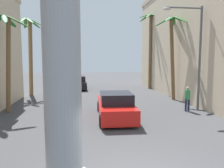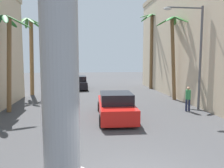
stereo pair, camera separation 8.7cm
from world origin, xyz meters
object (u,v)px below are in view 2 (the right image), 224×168
at_px(car_far, 78,83).
at_px(palm_tree_far_right, 151,43).
at_px(pedestrian_mid_right, 188,97).
at_px(street_lamp, 195,47).
at_px(neon_sign_pole, 58,1).
at_px(palm_tree_mid_right, 174,46).
at_px(palm_tree_mid_left, 7,46).
at_px(car_lead, 116,106).
at_px(palm_tree_far_left, 30,46).

bearing_deg(car_far, palm_tree_far_right, -5.02).
bearing_deg(pedestrian_mid_right, street_lamp, 37.73).
height_order(neon_sign_pole, palm_tree_far_right, neon_sign_pole).
bearing_deg(pedestrian_mid_right, neon_sign_pole, -130.33).
distance_m(car_far, palm_tree_mid_right, 12.32).
distance_m(palm_tree_far_right, palm_tree_mid_left, 16.60).
xyz_separation_m(car_far, palm_tree_mid_right, (8.32, -8.23, 3.87)).
distance_m(street_lamp, palm_tree_far_right, 11.45).
xyz_separation_m(car_lead, car_far, (-2.54, 13.59, 0.03)).
bearing_deg(palm_tree_mid_right, car_far, 135.31).
xyz_separation_m(car_far, palm_tree_mid_left, (-4.29, -11.05, 3.60)).
bearing_deg(street_lamp, palm_tree_far_left, 146.50).
distance_m(palm_tree_mid_left, palm_tree_far_left, 7.32).
xyz_separation_m(car_far, palm_tree_far_left, (-4.51, -3.75, 4.08)).
bearing_deg(palm_tree_far_left, car_far, 39.76).
distance_m(palm_tree_mid_left, palm_tree_mid_right, 12.92).
relative_size(car_lead, palm_tree_mid_left, 0.80).
bearing_deg(pedestrian_mid_right, palm_tree_far_left, 143.96).
xyz_separation_m(car_lead, palm_tree_far_left, (-7.05, 9.83, 4.12)).
xyz_separation_m(car_far, palm_tree_far_right, (8.69, -0.76, 4.70)).
xyz_separation_m(palm_tree_far_left, pedestrian_mid_right, (12.12, -8.82, -3.85)).
bearing_deg(street_lamp, neon_sign_pole, -131.01).
distance_m(palm_tree_far_right, pedestrian_mid_right, 12.67).
relative_size(neon_sign_pole, street_lamp, 1.50).
relative_size(neon_sign_pole, palm_tree_far_left, 1.40).
xyz_separation_m(street_lamp, palm_tree_far_left, (-12.67, 8.39, 0.52)).
bearing_deg(palm_tree_far_right, palm_tree_mid_right, -92.84).
bearing_deg(pedestrian_mid_right, car_lead, -168.69).
height_order(palm_tree_far_left, palm_tree_mid_right, palm_tree_far_left).
height_order(palm_tree_far_right, palm_tree_far_left, palm_tree_far_right).
relative_size(palm_tree_far_right, pedestrian_mid_right, 5.33).
relative_size(car_lead, palm_tree_mid_right, 0.72).
relative_size(street_lamp, pedestrian_mid_right, 4.22).
height_order(neon_sign_pole, palm_tree_mid_left, neon_sign_pole).
height_order(street_lamp, car_far, street_lamp).
xyz_separation_m(car_lead, palm_tree_mid_right, (5.78, 5.36, 3.90)).
height_order(street_lamp, palm_tree_far_left, palm_tree_far_left).
xyz_separation_m(palm_tree_mid_left, pedestrian_mid_right, (11.90, -1.52, -3.37)).
bearing_deg(street_lamp, car_lead, -165.61).
bearing_deg(neon_sign_pole, car_far, 90.45).
bearing_deg(palm_tree_mid_left, palm_tree_mid_right, 12.61).
bearing_deg(car_lead, neon_sign_pole, -107.02).
bearing_deg(palm_tree_far_left, car_lead, -54.35).
relative_size(car_far, palm_tree_far_left, 0.62).
bearing_deg(palm_tree_mid_right, pedestrian_mid_right, -99.25).
height_order(neon_sign_pole, pedestrian_mid_right, neon_sign_pole).
height_order(car_far, pedestrian_mid_right, pedestrian_mid_right).
xyz_separation_m(palm_tree_far_right, palm_tree_far_left, (-13.20, -2.99, -0.61)).
height_order(palm_tree_mid_left, palm_tree_mid_right, palm_tree_mid_right).
bearing_deg(pedestrian_mid_right, palm_tree_far_right, 84.79).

